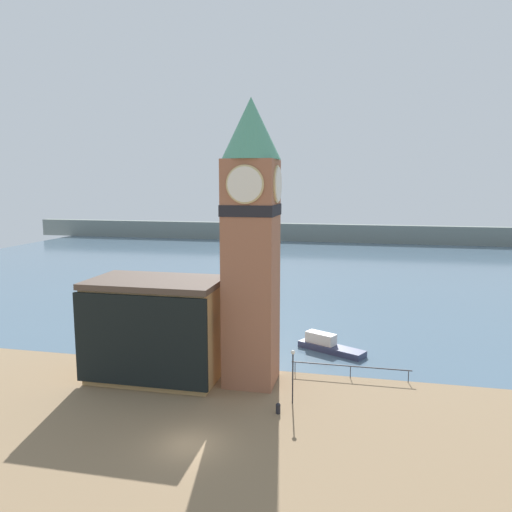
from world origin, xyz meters
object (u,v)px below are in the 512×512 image
pier_building (156,329)px  mooring_bollard_near (278,408)px  boat_near (328,345)px  lamp_post (293,367)px  clock_tower (251,237)px

pier_building → mooring_bollard_near: bearing=-21.9°
mooring_bollard_near → boat_near: bearing=80.1°
lamp_post → mooring_bollard_near: bearing=-112.3°
clock_tower → pier_building: 11.56m
boat_near → mooring_bollard_near: (-2.53, -14.55, -0.17)m
mooring_bollard_near → pier_building: bearing=158.1°
pier_building → boat_near: size_ratio=1.62×
pier_building → lamp_post: bearing=-12.4°
clock_tower → pier_building: size_ratio=2.07×
clock_tower → lamp_post: 10.83m
pier_building → mooring_bollard_near: (11.47, -4.61, -3.90)m
pier_building → boat_near: 17.57m
mooring_bollard_near → lamp_post: bearing=67.7°
clock_tower → mooring_bollard_near: size_ratio=28.91×
mooring_bollard_near → lamp_post: (0.79, 1.91, 2.50)m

